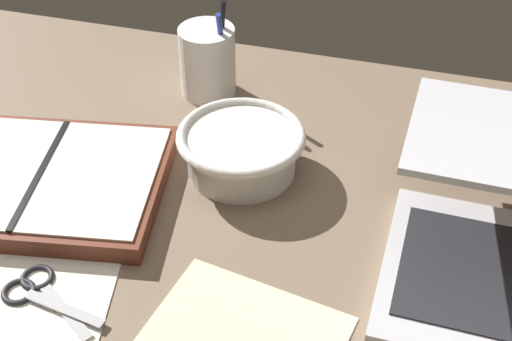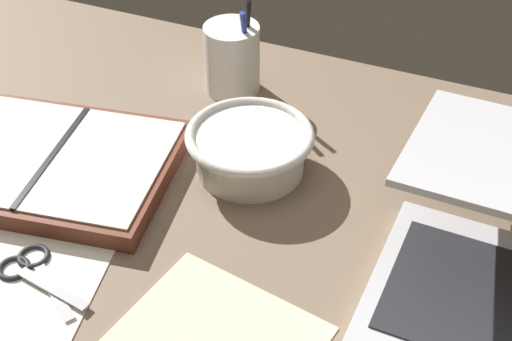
# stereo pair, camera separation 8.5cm
# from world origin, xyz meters

# --- Properties ---
(desk_top) EXTENTS (1.40, 1.00, 0.02)m
(desk_top) POSITION_xyz_m (0.00, 0.00, 0.01)
(desk_top) COLOR #75604C
(desk_top) RESTS_ON ground
(bowl) EXTENTS (0.17, 0.17, 0.06)m
(bowl) POSITION_xyz_m (-0.03, 0.18, 0.06)
(bowl) COLOR silver
(bowl) RESTS_ON desk_top
(pen_cup) EXTENTS (0.08, 0.08, 0.16)m
(pen_cup) POSITION_xyz_m (-0.13, 0.35, 0.07)
(pen_cup) COLOR white
(pen_cup) RESTS_ON desk_top
(planner) EXTENTS (0.35, 0.29, 0.03)m
(planner) POSITION_xyz_m (-0.26, 0.07, 0.03)
(planner) COLOR brown
(planner) RESTS_ON desk_top
(scissors) EXTENTS (0.13, 0.09, 0.01)m
(scissors) POSITION_xyz_m (-0.19, -0.10, 0.02)
(scissors) COLOR #B7B7BC
(scissors) RESTS_ON desk_top
(paper_sheet_beside_planner) EXTENTS (0.25, 0.29, 0.00)m
(paper_sheet_beside_planner) POSITION_xyz_m (-0.20, -0.12, 0.02)
(paper_sheet_beside_planner) COLOR silver
(paper_sheet_beside_planner) RESTS_ON desk_top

